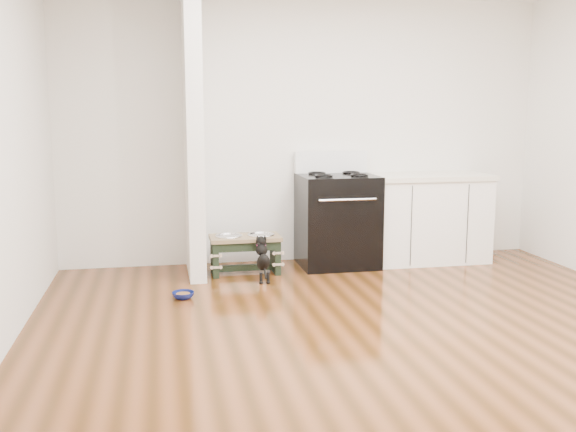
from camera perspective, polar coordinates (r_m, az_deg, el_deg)
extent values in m
plane|color=#40230B|center=(4.53, 8.75, -10.79)|extent=(5.00, 5.00, 0.00)
plane|color=silver|center=(6.66, 1.60, 7.57)|extent=(5.00, 0.00, 5.00)
cube|color=silver|center=(6.10, -8.44, 7.32)|extent=(0.15, 0.80, 2.70)
cube|color=black|center=(6.48, 4.40, -0.42)|extent=(0.76, 0.65, 0.92)
cube|color=black|center=(6.20, 5.17, -1.43)|extent=(0.58, 0.02, 0.50)
cylinder|color=silver|center=(6.11, 5.32, 1.45)|extent=(0.56, 0.02, 0.02)
cube|color=white|center=(6.67, 3.82, 4.80)|extent=(0.76, 0.08, 0.22)
torus|color=black|center=(6.24, 3.21, 3.59)|extent=(0.18, 0.18, 0.02)
torus|color=black|center=(6.34, 6.37, 3.64)|extent=(0.18, 0.18, 0.02)
torus|color=black|center=(6.51, 2.59, 3.83)|extent=(0.18, 0.18, 0.02)
torus|color=black|center=(6.60, 5.63, 3.88)|extent=(0.18, 0.18, 0.02)
cube|color=white|center=(6.84, 12.27, -0.35)|extent=(1.20, 0.60, 0.86)
cube|color=beige|center=(6.78, 12.40, 3.45)|extent=(1.24, 0.64, 0.05)
cube|color=black|center=(6.68, 13.05, -3.93)|extent=(1.20, 0.06, 0.10)
cube|color=black|center=(6.18, -6.54, -3.71)|extent=(0.06, 0.32, 0.33)
cube|color=black|center=(6.25, -1.14, -3.50)|extent=(0.06, 0.32, 0.33)
cube|color=black|center=(6.04, -3.65, -2.76)|extent=(0.53, 0.03, 0.08)
cube|color=black|center=(6.23, -3.81, -4.60)|extent=(0.53, 0.06, 0.06)
cube|color=brown|center=(6.17, -3.84, -1.94)|extent=(0.67, 0.36, 0.04)
cylinder|color=silver|center=(6.15, -5.29, -1.97)|extent=(0.23, 0.23, 0.04)
cylinder|color=silver|center=(6.19, -2.40, -1.87)|extent=(0.23, 0.23, 0.04)
torus|color=silver|center=(6.15, -5.29, -1.77)|extent=(0.26, 0.26, 0.02)
torus|color=silver|center=(6.19, -2.41, -1.67)|extent=(0.26, 0.26, 0.02)
cylinder|color=black|center=(5.85, -2.42, -5.56)|extent=(0.03, 0.03, 0.10)
cylinder|color=black|center=(5.86, -1.79, -5.53)|extent=(0.03, 0.03, 0.10)
sphere|color=black|center=(5.85, -2.40, -5.96)|extent=(0.04, 0.04, 0.04)
sphere|color=black|center=(5.86, -1.77, -5.93)|extent=(0.04, 0.04, 0.04)
ellipsoid|color=black|center=(5.88, -2.21, -4.13)|extent=(0.12, 0.27, 0.24)
sphere|color=black|center=(5.95, -2.35, -3.03)|extent=(0.11, 0.11, 0.11)
sphere|color=black|center=(5.96, -2.41, -2.27)|extent=(0.10, 0.10, 0.10)
sphere|color=black|center=(6.02, -2.80, -2.17)|extent=(0.03, 0.03, 0.03)
sphere|color=black|center=(6.03, -2.21, -2.14)|extent=(0.03, 0.03, 0.03)
cylinder|color=black|center=(5.80, -2.04, -5.12)|extent=(0.02, 0.08, 0.09)
torus|color=#C93B75|center=(5.96, -2.38, -2.65)|extent=(0.09, 0.06, 0.08)
imported|color=#0C1555|center=(5.47, -9.30, -6.97)|extent=(0.22, 0.22, 0.06)
cylinder|color=brown|center=(5.47, -9.30, -6.93)|extent=(0.12, 0.12, 0.02)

